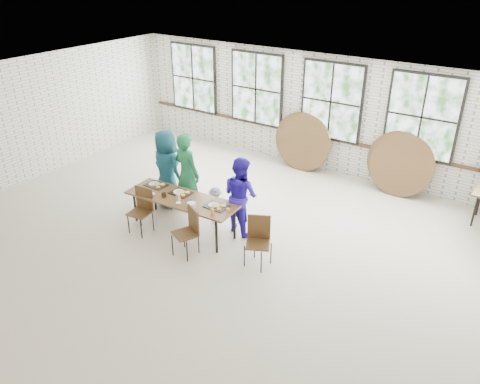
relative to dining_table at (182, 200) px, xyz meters
The scene contains 11 objects.
room 4.69m from the dining_table, 75.15° to the left, with size 12.00×12.00×12.00m.
dining_table is the anchor object (origin of this frame).
chair_near_left 0.83m from the dining_table, 144.36° to the right, with size 0.47×0.46×0.95m.
chair_near_right 0.90m from the dining_table, 41.43° to the right, with size 0.55×0.54×0.95m.
chair_spare 1.91m from the dining_table, ahead, with size 0.56×0.55×0.95m.
adult_teal 1.20m from the dining_table, 146.54° to the left, with size 0.87×0.57×1.78m, color #154553.
adult_green 0.80m from the dining_table, 121.86° to the left, with size 0.67×0.44×1.84m, color #1B683C.
toddler 0.79m from the dining_table, 61.62° to the left, with size 0.51×0.30×0.80m, color #162144.
adult_blue 1.19m from the dining_table, 33.35° to the left, with size 0.79×0.62×1.62m, color #2D19AF.
tabletop_clutter 0.10m from the dining_table, 20.29° to the right, with size 2.06×0.60×0.11m.
round_tops_leaning 4.59m from the dining_table, 66.68° to the left, with size 4.19×0.46×1.49m.
Camera 1 is at (4.50, -6.22, 5.11)m, focal length 35.00 mm.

